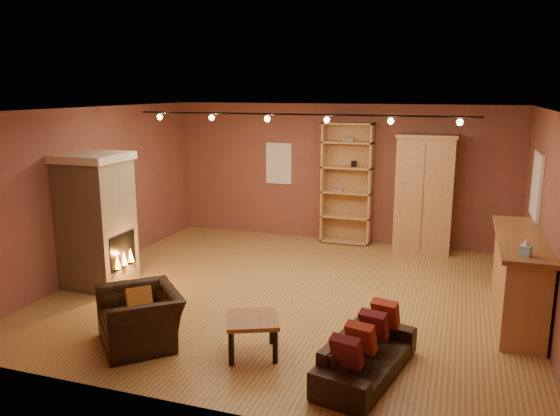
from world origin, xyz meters
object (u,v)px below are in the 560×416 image
(bar_counter, at_px, (519,277))
(loveseat, at_px, (367,347))
(armoire, at_px, (424,193))
(armchair, at_px, (140,309))
(coffee_table, at_px, (252,323))
(fireplace, at_px, (97,220))
(bookcase, at_px, (348,182))

(bar_counter, distance_m, loveseat, 2.79)
(armoire, xyz_separation_m, bar_counter, (1.48, -2.87, -0.55))
(armoire, distance_m, armchair, 6.02)
(coffee_table, bearing_deg, bar_counter, 34.96)
(armoire, height_order, bar_counter, armoire)
(loveseat, relative_size, armchair, 1.38)
(bar_counter, xyz_separation_m, coffee_table, (-3.05, -2.13, -0.20))
(loveseat, bearing_deg, fireplace, 84.03)
(fireplace, bearing_deg, bar_counter, 6.34)
(fireplace, xyz_separation_m, armoire, (4.76, 3.56, 0.08))
(armoire, relative_size, loveseat, 1.35)
(fireplace, xyz_separation_m, armchair, (1.78, -1.62, -0.60))
(bar_counter, height_order, armchair, bar_counter)
(bar_counter, xyz_separation_m, armchair, (-4.46, -2.31, -0.13))
(loveseat, bearing_deg, bar_counter, -24.89)
(fireplace, bearing_deg, loveseat, -18.38)
(armoire, relative_size, armchair, 1.86)
(bar_counter, bearing_deg, loveseat, -127.30)
(loveseat, bearing_deg, bookcase, 26.51)
(armoire, bearing_deg, bar_counter, -62.76)
(bar_counter, height_order, loveseat, bar_counter)
(fireplace, bearing_deg, armoire, 36.79)
(coffee_table, bearing_deg, fireplace, 155.71)
(bookcase, height_order, loveseat, bookcase)
(bookcase, relative_size, armoire, 1.08)
(bookcase, relative_size, loveseat, 1.46)
(loveseat, xyz_separation_m, coffee_table, (-1.37, 0.07, 0.06))
(fireplace, height_order, armchair, fireplace)
(armoire, bearing_deg, bookcase, 174.03)
(bar_counter, distance_m, coffee_table, 3.73)
(bar_counter, relative_size, coffee_table, 3.05)
(bookcase, height_order, coffee_table, bookcase)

